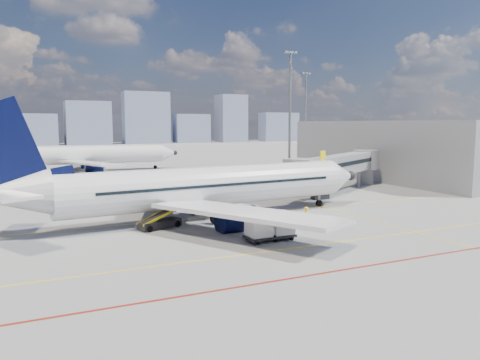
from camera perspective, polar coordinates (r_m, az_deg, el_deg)
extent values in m
plane|color=gray|center=(40.90, 0.35, -6.55)|extent=(420.00, 420.00, 0.00)
cube|color=yellow|center=(48.08, -3.78, -4.53)|extent=(60.00, 0.18, 0.01)
cube|color=yellow|center=(35.76, 4.55, -8.54)|extent=(80.00, 0.15, 0.01)
cube|color=yellow|center=(49.98, 14.00, -4.28)|extent=(0.15, 28.00, 0.01)
cube|color=maroon|center=(30.92, 10.18, -11.11)|extent=(90.00, 0.25, 0.01)
cube|color=gray|center=(65.53, 11.89, 1.82)|extent=(20.84, 13.93, 2.60)
cube|color=black|center=(65.51, 11.89, 2.00)|extent=(20.52, 13.82, 0.55)
cube|color=gray|center=(55.46, 7.52, 1.02)|extent=(4.49, 4.56, 3.00)
cube|color=black|center=(60.19, 9.73, -1.97)|extent=(2.20, 1.00, 0.70)
cylinder|color=slate|center=(60.00, 9.76, -0.70)|extent=(0.56, 0.56, 2.70)
cylinder|color=slate|center=(72.89, 14.26, 0.71)|extent=(0.60, 0.60, 3.90)
cylinder|color=gray|center=(76.17, 15.10, 2.42)|extent=(4.00, 4.00, 3.00)
cylinder|color=gray|center=(76.33, 15.05, 0.96)|extent=(2.40, 2.40, 3.90)
cube|color=yellow|center=(56.71, 10.04, 2.93)|extent=(1.26, 0.82, 1.20)
cube|color=gray|center=(84.38, 17.52, 3.50)|extent=(10.00, 42.00, 10.00)
cube|color=black|center=(81.20, 15.02, 3.46)|extent=(0.25, 40.00, 4.50)
cylinder|color=slate|center=(106.37, 6.10, 8.45)|extent=(0.56, 0.56, 25.00)
cube|color=slate|center=(107.48, 6.19, 15.23)|extent=(3.20, 0.40, 0.50)
cube|color=#A5A8AC|center=(106.66, 5.69, 15.30)|extent=(0.60, 0.15, 0.35)
cube|color=#A5A8AC|center=(107.27, 6.26, 15.24)|extent=(0.60, 0.15, 0.35)
cube|color=#A5A8AC|center=(107.89, 6.82, 15.19)|extent=(0.60, 0.15, 0.35)
cylinder|color=slate|center=(150.37, 7.99, 7.94)|extent=(0.56, 0.56, 25.00)
cube|color=slate|center=(151.16, 8.07, 12.76)|extent=(3.20, 0.40, 0.50)
cube|color=#A5A8AC|center=(150.30, 7.73, 12.80)|extent=(0.60, 0.15, 0.35)
cube|color=#A5A8AC|center=(150.95, 8.12, 12.77)|extent=(0.60, 0.15, 0.35)
cube|color=#A5A8AC|center=(151.61, 8.51, 12.74)|extent=(0.60, 0.15, 0.35)
cube|color=gray|center=(225.96, -24.08, 5.63)|extent=(21.49, 9.17, 13.93)
cube|color=gray|center=(227.73, -18.06, 6.62)|extent=(19.82, 13.32, 19.75)
cube|color=gray|center=(232.77, -11.38, 7.45)|extent=(21.94, 8.80, 24.83)
cube|color=gray|center=(239.42, -5.92, 6.27)|extent=(17.53, 8.44, 14.34)
cube|color=gray|center=(247.54, -1.10, 7.50)|extent=(14.13, 12.30, 24.51)
cube|color=gray|center=(260.66, 4.74, 6.46)|extent=(20.79, 9.15, 15.56)
cylinder|color=silver|center=(46.91, -3.33, -0.73)|extent=(30.73, 6.56, 3.96)
cone|color=silver|center=(56.64, 12.28, 0.43)|extent=(3.99, 4.26, 3.96)
sphere|color=black|center=(57.60, 13.32, 0.51)|extent=(1.21, 1.21, 1.12)
cone|color=silver|center=(41.97, -26.52, -1.57)|extent=(6.82, 4.51, 3.96)
cube|color=black|center=(55.70, 11.29, 0.93)|extent=(1.65, 1.65, 0.46)
cube|color=silver|center=(54.75, -9.08, -0.86)|extent=(10.49, 17.58, 0.59)
cube|color=silver|center=(38.44, 0.82, -4.05)|extent=(12.74, 17.25, 0.59)
cylinder|color=black|center=(52.33, -6.73, -2.59)|extent=(3.85, 2.64, 2.34)
cylinder|color=black|center=(41.95, -0.29, -4.90)|extent=(3.85, 2.64, 2.34)
cylinder|color=#A5A8AC|center=(53.12, -4.82, -2.42)|extent=(0.56, 2.42, 2.40)
cylinder|color=#A5A8AC|center=(42.92, 1.96, -4.63)|extent=(0.56, 2.42, 2.40)
cube|color=black|center=(41.65, -26.77, 3.21)|extent=(6.97, 0.92, 8.67)
cube|color=black|center=(42.05, -23.28, 0.08)|extent=(5.74, 0.79, 2.19)
cube|color=silver|center=(38.68, -26.83, -1.71)|extent=(5.30, 6.46, 0.22)
cylinder|color=slate|center=(54.77, 9.62, -2.26)|extent=(0.30, 0.30, 1.80)
cylinder|color=black|center=(54.85, 9.61, -2.79)|extent=(0.78, 0.34, 0.76)
cylinder|color=slate|center=(49.22, -5.76, -3.34)|extent=(0.35, 0.35, 1.60)
cylinder|color=black|center=(49.28, -5.76, -3.68)|extent=(1.05, 0.73, 1.00)
cylinder|color=slate|center=(44.54, -2.94, -4.39)|extent=(0.35, 0.35, 1.60)
cylinder|color=black|center=(44.60, -2.94, -4.77)|extent=(1.05, 0.73, 1.00)
cube|color=black|center=(48.84, -3.84, -0.07)|extent=(24.93, 2.24, 0.26)
cube|color=black|center=(45.38, -1.65, -0.59)|extent=(24.93, 2.24, 0.26)
cylinder|color=silver|center=(98.68, -17.43, 2.95)|extent=(27.89, 4.68, 3.61)
cone|color=silver|center=(101.37, -8.64, 3.28)|extent=(3.47, 3.74, 3.61)
sphere|color=black|center=(101.70, -7.93, 3.31)|extent=(1.06, 1.06, 1.02)
cone|color=silver|center=(98.45, -27.25, 2.79)|extent=(6.06, 3.84, 3.61)
cube|color=black|center=(101.05, -9.31, 3.55)|extent=(1.44, 1.44, 0.42)
cube|color=silver|center=(106.90, -18.60, 2.65)|extent=(11.07, 15.83, 0.53)
cube|color=silver|center=(90.34, -17.76, 1.98)|extent=(10.15, 15.97, 0.53)
cylinder|color=black|center=(104.12, -17.94, 1.94)|extent=(3.41, 2.26, 2.13)
cylinder|color=black|center=(93.47, -17.34, 1.43)|extent=(3.41, 2.26, 2.13)
cylinder|color=#A5A8AC|center=(104.29, -16.97, 1.98)|extent=(0.41, 2.20, 2.18)
cylinder|color=#A5A8AC|center=(93.65, -16.27, 1.48)|extent=(0.41, 2.20, 2.18)
cube|color=navy|center=(98.26, -25.99, 3.42)|extent=(5.23, 0.48, 1.99)
cylinder|color=black|center=(101.19, -18.03, 1.43)|extent=(1.02, 0.69, 1.00)
cylinder|color=black|center=(96.42, -17.78, 1.19)|extent=(1.02, 0.69, 1.00)
cylinder|color=black|center=(100.88, -10.29, 1.57)|extent=(0.77, 0.31, 0.76)
cube|color=silver|center=(39.09, 4.59, -6.35)|extent=(2.48, 1.71, 0.82)
cube|color=silver|center=(38.68, 4.15, -5.55)|extent=(1.27, 1.38, 0.62)
cube|color=black|center=(38.64, 4.15, -5.25)|extent=(1.15, 1.31, 0.36)
cylinder|color=black|center=(38.21, 4.25, -7.09)|extent=(0.61, 0.35, 0.58)
cylinder|color=black|center=(39.03, 3.13, -6.78)|extent=(0.61, 0.35, 0.58)
cylinder|color=black|center=(39.31, 6.04, -6.71)|extent=(0.61, 0.35, 0.58)
cylinder|color=black|center=(40.10, 4.90, -6.42)|extent=(0.61, 0.35, 0.58)
cube|color=black|center=(38.57, 3.65, -6.83)|extent=(4.17, 1.90, 0.21)
cube|color=silver|center=(37.85, 2.30, -5.51)|extent=(1.81, 1.75, 1.78)
cube|color=silver|center=(38.86, 4.99, -5.21)|extent=(1.81, 1.75, 1.78)
cylinder|color=black|center=(37.18, 2.10, -7.63)|extent=(0.37, 0.17, 0.37)
cylinder|color=black|center=(38.56, 0.96, -7.10)|extent=(0.37, 0.17, 0.37)
cylinder|color=black|center=(38.76, 6.33, -7.07)|extent=(0.37, 0.17, 0.37)
cylinder|color=black|center=(40.09, 5.09, -6.58)|extent=(0.37, 0.17, 0.37)
cube|color=black|center=(43.47, -9.78, -5.27)|extent=(4.23, 2.65, 0.66)
cube|color=black|center=(43.70, -8.99, -3.86)|extent=(5.69, 2.75, 1.75)
cube|color=yellow|center=(44.12, -9.38, -3.76)|extent=(5.42, 1.94, 1.82)
cube|color=yellow|center=(43.28, -8.59, -3.95)|extent=(5.42, 1.94, 1.82)
cylinder|color=black|center=(42.14, -10.97, -5.88)|extent=(0.61, 0.40, 0.57)
cylinder|color=black|center=(43.23, -11.94, -5.58)|extent=(0.61, 0.40, 0.57)
cylinder|color=black|center=(43.83, -7.64, -5.32)|extent=(0.61, 0.40, 0.57)
cylinder|color=black|center=(44.88, -8.66, -5.05)|extent=(0.61, 0.40, 0.57)
imported|color=yellow|center=(43.24, 8.10, -4.54)|extent=(0.76, 0.86, 1.97)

